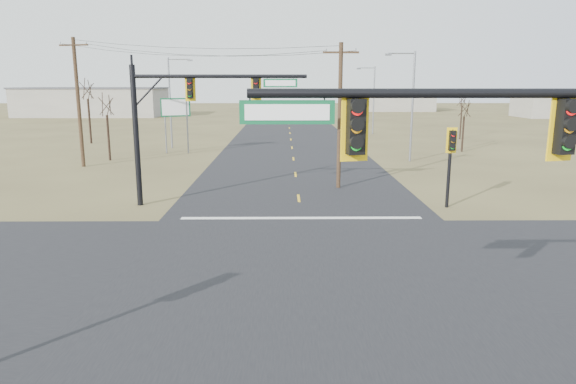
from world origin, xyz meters
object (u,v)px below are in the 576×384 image
Objects in this scene: highway_sign at (176,114)px; utility_pole_far at (78,101)px; streetlight_a at (410,100)px; bare_tree_b at (87,89)px; mast_arm_far at (188,106)px; bare_tree_a at (106,104)px; streetlight_c at (172,98)px; pedestal_signal_ne at (451,149)px; mast_arm_near at (575,162)px; bare_tree_d at (462,99)px; bare_tree_c at (465,108)px; streetlight_b at (372,96)px; utility_pole_near at (340,114)px.

utility_pole_far is at bearing -146.13° from highway_sign.
bare_tree_b is at bearing 156.92° from streetlight_a.
bare_tree_a is at bearing 111.80° from mast_arm_far.
streetlight_a reaches higher than streetlight_c.
mast_arm_far is 14.20m from pedestal_signal_ne.
streetlight_c is (-20.33, 26.48, 1.96)m from pedestal_signal_ne.
mast_arm_near is at bearing -87.94° from highway_sign.
bare_tree_d is (26.42, 34.01, -0.65)m from mast_arm_far.
pedestal_signal_ne is 0.43× the size of utility_pole_far.
bare_tree_c is (33.84, 8.97, -0.92)m from utility_pole_far.
streetlight_c is (-17.08, 43.67, 0.02)m from mast_arm_near.
bare_tree_a reaches higher than pedestal_signal_ne.
streetlight_b is 1.16× the size of bare_tree_b.
bare_tree_b is 1.27× the size of bare_tree_d.
pedestal_signal_ne is at bearing -96.26° from streetlight_a.
highway_sign is 0.88× the size of bare_tree_d.
streetlight_a is at bearing -24.20° from streetlight_c.
streetlight_b reaches higher than bare_tree_b.
streetlight_b is at bearing 87.73° from streetlight_a.
streetlight_a is at bearing -104.87° from streetlight_b.
mast_arm_near is 38.33m from utility_pole_far.
mast_arm_near is at bearing -106.49° from bare_tree_c.
bare_tree_a is 1.03× the size of bare_tree_d.
pedestal_signal_ne is 29.98m from bare_tree_a.
mast_arm_far is 22.27m from highway_sign.
bare_tree_c reaches higher than pedestal_signal_ne.
streetlight_b is at bearing 108.13° from bare_tree_c.
streetlight_a is at bearing -34.34° from highway_sign.
bare_tree_c is at bearing -10.78° from bare_tree_b.
bare_tree_c is 0.92× the size of bare_tree_d.
pedestal_signal_ne is 41.49m from streetlight_b.
streetlight_c is at bearing 125.46° from utility_pole_near.
utility_pole_far is 3.61m from bare_tree_a.
mast_arm_near is 1.12× the size of streetlight_a.
utility_pole_far is 1.84× the size of bare_tree_c.
bare_tree_a is 40.34m from bare_tree_d.
bare_tree_a is 33.30m from bare_tree_c.
utility_pole_far is at bearing -148.53° from streetlight_b.
bare_tree_c is at bearing 42.41° from streetlight_a.
utility_pole_near is 0.90× the size of utility_pole_far.
utility_pole_near is at bearing -115.45° from streetlight_b.
mast_arm_near is at bearing -106.78° from bare_tree_d.
bare_tree_c is (11.98, 40.45, -0.82)m from mast_arm_near.
streetlight_c reaches higher than utility_pole_near.
streetlight_a is (1.85, 16.97, 2.00)m from pedestal_signal_ne.
mast_arm_far is (-10.74, 18.00, 0.32)m from mast_arm_near.
bare_tree_a reaches higher than bare_tree_c.
streetlight_a reaches higher than mast_arm_near.
streetlight_c reaches higher than bare_tree_a.
pedestal_signal_ne is 43.40m from bare_tree_b.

